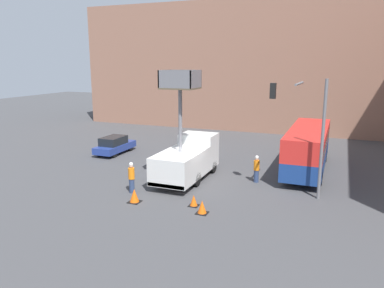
# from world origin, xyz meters

# --- Properties ---
(ground_plane) EXTENTS (120.00, 120.00, 0.00)m
(ground_plane) POSITION_xyz_m (0.00, 0.00, 0.00)
(ground_plane) COLOR #424244
(building_backdrop_far) EXTENTS (44.00, 10.00, 14.57)m
(building_backdrop_far) POSITION_xyz_m (0.00, 24.81, 7.29)
(building_backdrop_far) COLOR #936651
(building_backdrop_far) RESTS_ON ground_plane
(utility_truck) EXTENTS (2.48, 6.48, 7.32)m
(utility_truck) POSITION_xyz_m (-0.54, 1.14, 1.55)
(utility_truck) COLOR silver
(utility_truck) RESTS_ON ground_plane
(city_bus) EXTENTS (2.54, 10.00, 3.17)m
(city_bus) POSITION_xyz_m (6.77, 6.29, 1.86)
(city_bus) COLOR navy
(city_bus) RESTS_ON ground_plane
(traffic_light_pole) EXTENTS (3.16, 2.91, 6.92)m
(traffic_light_pole) POSITION_xyz_m (7.00, 0.58, 4.59)
(traffic_light_pole) COLOR slate
(traffic_light_pole) RESTS_ON ground_plane
(road_worker_near_truck) EXTENTS (0.38, 0.38, 1.92)m
(road_worker_near_truck) POSITION_xyz_m (-2.66, -2.61, 0.97)
(road_worker_near_truck) COLOR navy
(road_worker_near_truck) RESTS_ON ground_plane
(road_worker_directing) EXTENTS (0.38, 0.38, 1.82)m
(road_worker_directing) POSITION_xyz_m (3.93, 2.24, 0.91)
(road_worker_directing) COLOR navy
(road_worker_directing) RESTS_ON ground_plane
(traffic_cone_near_truck) EXTENTS (0.68, 0.68, 0.78)m
(traffic_cone_near_truck) POSITION_xyz_m (-1.70, -3.94, 0.37)
(traffic_cone_near_truck) COLOR black
(traffic_cone_near_truck) RESTS_ON ground_plane
(traffic_cone_mid_road) EXTENTS (0.62, 0.62, 0.70)m
(traffic_cone_mid_road) POSITION_xyz_m (2.43, -4.02, 0.33)
(traffic_cone_mid_road) COLOR black
(traffic_cone_mid_road) RESTS_ON ground_plane
(traffic_cone_far_side) EXTENTS (0.54, 0.54, 0.62)m
(traffic_cone_far_side) POSITION_xyz_m (1.64, -3.21, 0.29)
(traffic_cone_far_side) COLOR black
(traffic_cone_far_side) RESTS_ON ground_plane
(parked_car_curbside) EXTENTS (1.73, 4.26, 1.52)m
(parked_car_curbside) POSITION_xyz_m (-9.22, 5.50, 0.76)
(parked_car_curbside) COLOR navy
(parked_car_curbside) RESTS_ON ground_plane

